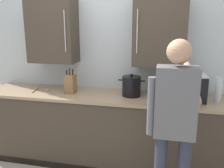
% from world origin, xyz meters
% --- Properties ---
extents(back_wall_tiled, '(3.31, 0.44, 2.88)m').
position_xyz_m(back_wall_tiled, '(0.00, 1.17, 1.50)').
color(back_wall_tiled, '#B2BCC1').
rests_on(back_wall_tiled, ground_plane).
extents(counter_unit, '(2.99, 0.65, 0.92)m').
position_xyz_m(counter_unit, '(0.00, 0.85, 0.46)').
color(counter_unit, '#3D3328').
rests_on(counter_unit, ground_plane).
extents(microwave_oven, '(0.54, 0.79, 0.30)m').
position_xyz_m(microwave_oven, '(0.93, 0.89, 1.07)').
color(microwave_oven, '#B7BABF').
rests_on(microwave_oven, counter_unit).
extents(thermos_flask, '(0.07, 0.07, 0.28)m').
position_xyz_m(thermos_flask, '(1.34, 0.84, 1.06)').
color(thermos_flask, '#B7BABF').
rests_on(thermos_flask, counter_unit).
extents(knife_block, '(0.11, 0.15, 0.32)m').
position_xyz_m(knife_block, '(-0.38, 0.83, 1.04)').
color(knife_block, brown).
rests_on(knife_block, counter_unit).
extents(stock_pot, '(0.32, 0.23, 0.27)m').
position_xyz_m(stock_pot, '(0.37, 0.87, 1.04)').
color(stock_pot, black).
rests_on(stock_pot, counter_unit).
extents(wooden_spoon, '(0.22, 0.26, 0.02)m').
position_xyz_m(wooden_spoon, '(-0.81, 0.86, 0.93)').
color(wooden_spoon, tan).
rests_on(wooden_spoon, counter_unit).
extents(person_figure, '(0.44, 0.62, 1.65)m').
position_xyz_m(person_figure, '(0.86, 0.07, 0.98)').
color(person_figure, '#282D3D').
rests_on(person_figure, ground_plane).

